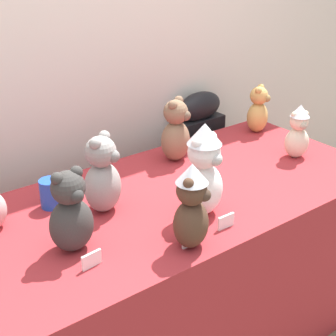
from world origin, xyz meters
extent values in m
cube|color=silver|center=(0.00, 0.91, 1.30)|extent=(7.00, 0.08, 2.60)
cube|color=maroon|center=(0.00, 0.25, 0.39)|extent=(1.83, 0.82, 0.78)
cube|color=black|center=(0.61, 0.79, 0.40)|extent=(0.28, 0.13, 0.81)
ellipsoid|color=black|center=(0.61, 0.79, 0.87)|extent=(0.28, 0.13, 0.15)
ellipsoid|color=gray|center=(-0.25, 0.31, 0.87)|extent=(0.20, 0.19, 0.19)
sphere|color=gray|center=(-0.25, 0.31, 1.01)|extent=(0.11, 0.11, 0.11)
sphere|color=gray|center=(-0.28, 0.29, 1.05)|extent=(0.04, 0.04, 0.04)
sphere|color=gray|center=(-0.22, 0.33, 1.05)|extent=(0.04, 0.04, 0.04)
sphere|color=slate|center=(-0.23, 0.27, 1.00)|extent=(0.05, 0.05, 0.05)
ellipsoid|color=#7F6047|center=(0.23, 0.50, 0.87)|extent=(0.19, 0.18, 0.18)
sphere|color=#7F6047|center=(0.23, 0.50, 1.00)|extent=(0.11, 0.11, 0.11)
sphere|color=#7F6047|center=(0.20, 0.48, 1.04)|extent=(0.04, 0.04, 0.04)
sphere|color=#7F6047|center=(0.26, 0.52, 1.04)|extent=(0.04, 0.04, 0.04)
sphere|color=brown|center=(0.25, 0.46, 0.99)|extent=(0.05, 0.05, 0.05)
ellipsoid|color=white|center=(0.02, 0.07, 0.87)|extent=(0.18, 0.16, 0.20)
sphere|color=white|center=(0.02, 0.07, 1.02)|extent=(0.12, 0.12, 0.12)
sphere|color=white|center=(-0.01, 0.06, 1.06)|extent=(0.04, 0.04, 0.04)
sphere|color=white|center=(0.06, 0.08, 1.06)|extent=(0.04, 0.04, 0.04)
sphere|color=#B4B3AF|center=(0.03, 0.02, 1.01)|extent=(0.05, 0.05, 0.05)
cone|color=silver|center=(0.02, 0.07, 1.09)|extent=(0.12, 0.12, 0.08)
ellipsoid|color=#383533|center=(-0.46, 0.15, 0.87)|extent=(0.16, 0.14, 0.18)
sphere|color=#383533|center=(-0.46, 0.15, 1.00)|extent=(0.11, 0.11, 0.11)
sphere|color=#383533|center=(-0.49, 0.15, 1.04)|extent=(0.04, 0.04, 0.04)
sphere|color=#383533|center=(-0.43, 0.15, 1.04)|extent=(0.04, 0.04, 0.04)
sphere|color=#32302E|center=(-0.46, 0.10, 0.99)|extent=(0.05, 0.05, 0.05)
ellipsoid|color=tan|center=(0.77, 0.52, 0.85)|extent=(0.16, 0.15, 0.15)
sphere|color=tan|center=(0.77, 0.52, 0.96)|extent=(0.09, 0.09, 0.09)
sphere|color=tan|center=(0.75, 0.51, 1.00)|extent=(0.03, 0.03, 0.03)
sphere|color=tan|center=(0.80, 0.54, 1.00)|extent=(0.03, 0.03, 0.03)
sphere|color=olive|center=(0.79, 0.49, 0.96)|extent=(0.04, 0.04, 0.04)
ellipsoid|color=beige|center=(0.68, 0.19, 0.84)|extent=(0.14, 0.13, 0.14)
sphere|color=beige|center=(0.68, 0.19, 0.95)|extent=(0.08, 0.08, 0.08)
sphere|color=beige|center=(0.66, 0.20, 0.98)|extent=(0.03, 0.03, 0.03)
sphere|color=beige|center=(0.71, 0.19, 0.98)|extent=(0.03, 0.03, 0.03)
sphere|color=#ABA08A|center=(0.67, 0.16, 0.94)|extent=(0.03, 0.03, 0.03)
cone|color=silver|center=(0.68, 0.19, 1.00)|extent=(0.09, 0.09, 0.05)
ellipsoid|color=#4C3323|center=(-0.14, -0.06, 0.86)|extent=(0.17, 0.17, 0.17)
sphere|color=#4C3323|center=(-0.14, -0.06, 0.98)|extent=(0.10, 0.10, 0.10)
sphere|color=#4C3323|center=(-0.17, -0.08, 1.02)|extent=(0.04, 0.04, 0.04)
sphere|color=#4C3323|center=(-0.12, -0.05, 1.02)|extent=(0.04, 0.04, 0.04)
sphere|color=#412E23|center=(-0.12, -0.10, 0.97)|extent=(0.04, 0.04, 0.04)
cone|color=silver|center=(-0.14, -0.06, 1.04)|extent=(0.10, 0.10, 0.06)
cylinder|color=blue|center=(-0.40, 0.45, 0.83)|extent=(0.08, 0.08, 0.11)
cube|color=white|center=(-0.46, 0.03, 0.80)|extent=(0.07, 0.02, 0.05)
cube|color=white|center=(0.02, -0.05, 0.80)|extent=(0.07, 0.01, 0.05)
cube|color=white|center=(-0.14, -0.07, 0.80)|extent=(0.07, 0.01, 0.05)
camera|label=1|loc=(-1.03, -1.12, 1.73)|focal=53.76mm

